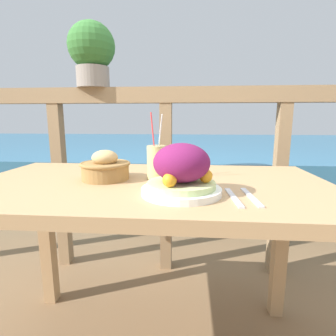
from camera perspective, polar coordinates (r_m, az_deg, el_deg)
The scene contains 10 objects.
patio_table at distance 0.98m, azimuth -4.05°, elevation -8.67°, with size 1.29×0.71×0.74m.
railing_fence at distance 1.60m, azimuth -0.46°, elevation 4.01°, with size 2.80×0.08×1.14m.
sea_backdrop at distance 4.13m, azimuth 2.69°, elevation 1.50°, with size 12.00×4.00×0.60m.
salad_plate at distance 0.77m, azimuth 2.96°, elevation -0.96°, with size 0.24×0.24×0.15m.
drink_glass at distance 0.97m, azimuth -2.50°, elevation 1.30°, with size 0.07×0.08×0.25m.
bread_basket at distance 1.00m, azimuth -13.49°, elevation 0.10°, with size 0.18×0.18×0.11m.
potted_plant at distance 1.72m, azimuth -16.26°, elevation 23.15°, with size 0.27×0.27×0.37m.
fork at distance 0.77m, azimuth 14.07°, elevation -6.19°, with size 0.03×0.18×0.00m.
knife at distance 0.79m, azimuth 17.62°, elevation -6.01°, with size 0.03×0.18×0.00m.
orange_near_basket at distance 1.09m, azimuth 2.85°, elevation 0.83°, with size 0.07×0.07×0.07m.
Camera 1 is at (0.14, -0.91, 0.96)m, focal length 28.00 mm.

